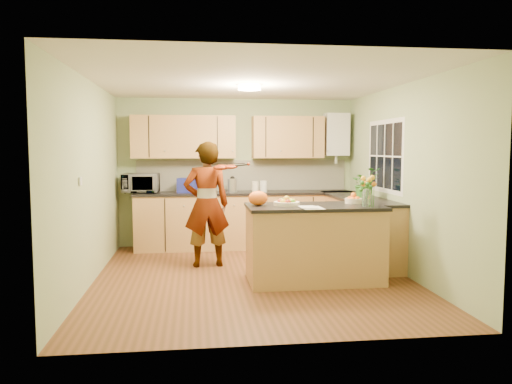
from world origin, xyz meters
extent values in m
plane|color=#543318|center=(0.00, 0.00, 0.00)|extent=(4.50, 4.50, 0.00)
cube|color=silver|center=(0.00, 0.00, 2.50)|extent=(4.00, 4.50, 0.02)
cube|color=#9BAE7C|center=(0.00, 2.25, 1.25)|extent=(4.00, 0.02, 2.50)
cube|color=#9BAE7C|center=(0.00, -2.25, 1.25)|extent=(4.00, 0.02, 2.50)
cube|color=#9BAE7C|center=(-2.00, 0.00, 1.25)|extent=(0.02, 4.50, 2.50)
cube|color=#9BAE7C|center=(2.00, 0.00, 1.25)|extent=(0.02, 4.50, 2.50)
cube|color=#B87C49|center=(0.10, 1.95, 0.45)|extent=(3.60, 0.60, 0.90)
cube|color=black|center=(0.10, 1.94, 0.92)|extent=(3.64, 0.62, 0.04)
cube|color=#B87C49|center=(1.70, 0.85, 0.45)|extent=(0.60, 2.20, 0.90)
cube|color=black|center=(1.69, 0.85, 0.92)|extent=(0.62, 2.24, 0.04)
cube|color=white|center=(0.10, 2.23, 1.20)|extent=(3.60, 0.02, 0.52)
cube|color=#B87C49|center=(-0.90, 2.08, 1.85)|extent=(1.70, 0.34, 0.70)
cube|color=#B87C49|center=(0.85, 2.08, 1.85)|extent=(1.20, 0.34, 0.70)
cube|color=silver|center=(1.70, 2.09, 1.90)|extent=(0.40, 0.30, 0.72)
cylinder|color=silver|center=(1.70, 2.09, 1.50)|extent=(0.06, 0.06, 0.20)
cube|color=silver|center=(1.99, 0.60, 1.55)|extent=(0.01, 1.30, 1.05)
cube|color=black|center=(1.99, 0.60, 1.55)|extent=(0.01, 1.18, 0.92)
cube|color=silver|center=(-1.99, -0.60, 1.30)|extent=(0.02, 0.09, 0.09)
cylinder|color=#FFEABF|center=(0.00, 0.30, 2.46)|extent=(0.30, 0.30, 0.06)
cylinder|color=silver|center=(0.00, 0.30, 2.49)|extent=(0.10, 0.10, 0.02)
cube|color=#B87C49|center=(0.74, -0.29, 0.46)|extent=(1.63, 0.82, 0.92)
cube|color=black|center=(0.74, -0.29, 0.94)|extent=(1.67, 0.86, 0.04)
cylinder|color=beige|center=(0.39, -0.29, 0.98)|extent=(0.32, 0.32, 0.05)
cylinder|color=beige|center=(1.29, -0.14, 0.99)|extent=(0.22, 0.22, 0.06)
cylinder|color=silver|center=(1.34, -0.47, 1.06)|extent=(0.10, 0.10, 0.21)
ellipsoid|color=orange|center=(0.04, -0.24, 1.05)|extent=(0.30, 0.28, 0.18)
cube|color=silver|center=(0.64, -0.59, 0.97)|extent=(0.24, 0.32, 0.01)
imported|color=#E5B68C|center=(-0.57, 0.69, 0.88)|extent=(0.68, 0.48, 1.76)
imported|color=silver|center=(-1.60, 1.99, 1.10)|extent=(0.60, 0.43, 0.31)
cube|color=navy|center=(-0.85, 1.95, 1.06)|extent=(0.34, 0.29, 0.24)
cylinder|color=silver|center=(-0.10, 1.95, 1.05)|extent=(0.16, 0.16, 0.22)
sphere|color=black|center=(-0.10, 1.95, 1.20)|extent=(0.08, 0.08, 0.08)
cylinder|color=beige|center=(0.28, 1.95, 1.03)|extent=(0.14, 0.14, 0.17)
cylinder|color=silver|center=(0.42, 1.94, 1.03)|extent=(0.13, 0.13, 0.18)
imported|color=#327025|center=(1.70, 0.60, 1.16)|extent=(0.48, 0.44, 0.45)
camera|label=1|loc=(-0.73, -6.30, 1.66)|focal=35.00mm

